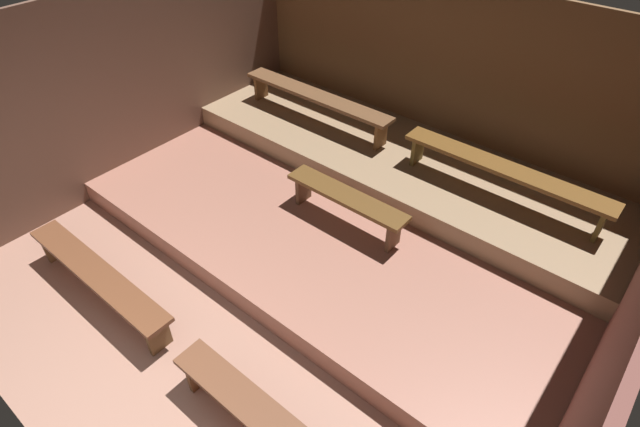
# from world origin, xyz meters

# --- Properties ---
(ground) EXTENTS (6.77, 6.25, 0.08)m
(ground) POSITION_xyz_m (0.00, 2.72, -0.04)
(ground) COLOR #AB7965
(wall_back) EXTENTS (6.77, 0.06, 2.55)m
(wall_back) POSITION_xyz_m (0.00, 5.48, 1.27)
(wall_back) COLOR brown
(wall_back) RESTS_ON ground
(wall_left) EXTENTS (0.06, 6.25, 2.55)m
(wall_left) POSITION_xyz_m (-3.02, 2.72, 1.27)
(wall_left) COLOR brown
(wall_left) RESTS_ON ground
(wall_right) EXTENTS (0.06, 6.25, 2.55)m
(wall_right) POSITION_xyz_m (3.02, 2.72, 1.27)
(wall_right) COLOR brown
(wall_right) RESTS_ON ground
(platform_lower) EXTENTS (5.97, 3.76, 0.28)m
(platform_lower) POSITION_xyz_m (0.00, 3.56, 0.14)
(platform_lower) COLOR #AB6F5B
(platform_lower) RESTS_ON ground
(platform_middle) EXTENTS (5.97, 1.74, 0.28)m
(platform_middle) POSITION_xyz_m (0.00, 4.58, 0.41)
(platform_middle) COLOR tan
(platform_middle) RESTS_ON platform_lower
(bench_floor_left) EXTENTS (2.22, 0.30, 0.42)m
(bench_floor_left) POSITION_xyz_m (-1.29, 0.86, 0.35)
(bench_floor_left) COLOR brown
(bench_floor_left) RESTS_ON ground
(bench_lower_center) EXTENTS (1.57, 0.30, 0.42)m
(bench_lower_center) POSITION_xyz_m (0.12, 3.26, 0.61)
(bench_lower_center) COLOR brown
(bench_lower_center) RESTS_ON platform_lower
(bench_middle_left) EXTENTS (2.48, 0.30, 0.42)m
(bench_middle_left) POSITION_xyz_m (-1.40, 4.54, 0.90)
(bench_middle_left) COLOR brown
(bench_middle_left) RESTS_ON platform_middle
(bench_middle_right) EXTENTS (2.48, 0.30, 0.42)m
(bench_middle_right) POSITION_xyz_m (1.40, 4.54, 0.90)
(bench_middle_right) COLOR brown
(bench_middle_right) RESTS_ON platform_middle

